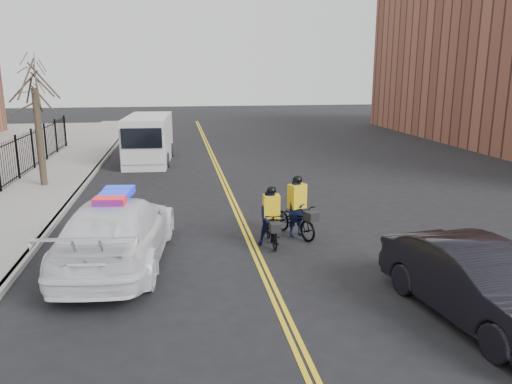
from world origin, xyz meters
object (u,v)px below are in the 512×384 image
object	(u,v)px
dark_sedan	(478,283)
cargo_van	(148,140)
cyclist_far	(271,222)
police_cruiser	(117,231)
cyclist_near	(297,215)

from	to	relation	value
dark_sedan	cargo_van	xyz separation A→B (m)	(-7.23, 18.97, 0.44)
cyclist_far	police_cruiser	bearing A→B (deg)	-169.16
cargo_van	cyclist_near	xyz separation A→B (m)	(4.95, -13.36, -0.57)
cyclist_near	cyclist_far	size ratio (longest dim) A/B	1.16
dark_sedan	cyclist_near	size ratio (longest dim) A/B	2.34
cyclist_near	cyclist_far	bearing A→B (deg)	-167.70
police_cruiser	dark_sedan	distance (m)	8.41
cargo_van	dark_sedan	bearing A→B (deg)	-65.74
police_cruiser	cyclist_far	xyz separation A→B (m)	(4.12, 0.76, -0.19)
dark_sedan	cyclist_near	distance (m)	6.05
cargo_van	cyclist_near	bearing A→B (deg)	-66.27
police_cruiser	dark_sedan	xyz separation A→B (m)	(7.30, -4.18, -0.10)
dark_sedan	cyclist_near	world-z (taller)	cyclist_near
police_cruiser	cyclist_near	bearing A→B (deg)	-158.48
cargo_van	cyclist_near	distance (m)	14.26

